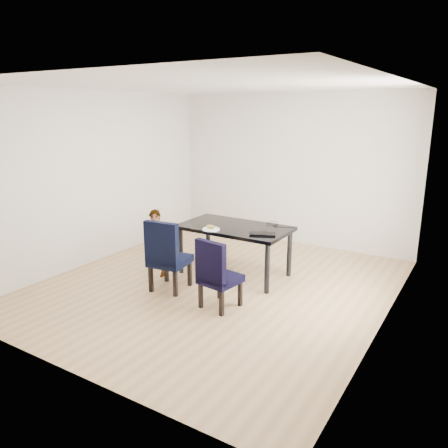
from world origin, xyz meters
The scene contains 14 objects.
floor centered at (0.00, 0.00, -0.01)m, with size 4.50×5.00×0.01m, color tan.
ceiling centered at (0.00, 0.00, 2.71)m, with size 4.50×5.00×0.01m, color white.
wall_back centered at (0.00, 2.50, 1.35)m, with size 4.50×0.01×2.70m, color silver.
wall_front centered at (0.00, -2.50, 1.35)m, with size 4.50×0.01×2.70m, color silver.
wall_left centered at (-2.25, 0.00, 1.35)m, with size 0.01×5.00×2.70m, color silver.
wall_right centered at (2.25, 0.00, 1.35)m, with size 0.01×5.00×2.70m, color silver.
dining_table centered at (0.00, 0.50, 0.38)m, with size 1.60×0.90×0.75m, color black.
chair_left centered at (-0.48, -0.43, 0.50)m, with size 0.48×0.50×1.00m, color black.
chair_right centered at (0.41, -0.56, 0.45)m, with size 0.43×0.45×0.90m, color black.
child centered at (-0.96, -0.15, 0.50)m, with size 0.37×0.24×1.00m, color orange.
plate centered at (-0.19, 0.15, 0.76)m, with size 0.25×0.25×0.01m, color white.
sandwich centered at (-0.20, 0.16, 0.79)m, with size 0.14×0.07×0.06m, color #A38A3A.
laptop centered at (0.53, 0.36, 0.76)m, with size 0.36×0.23×0.03m, color black.
cable_tangle centered at (0.46, 0.80, 0.75)m, with size 0.16×0.16×0.01m, color black.
Camera 1 is at (3.10, -4.83, 2.41)m, focal length 35.00 mm.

